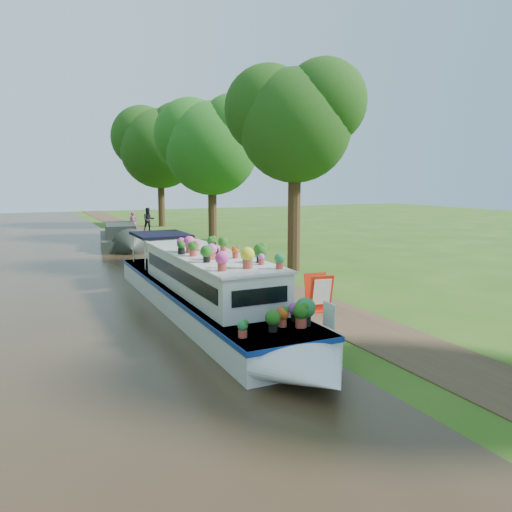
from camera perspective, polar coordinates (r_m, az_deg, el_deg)
The scene contains 12 objects.
ground at distance 17.89m, azimuth -1.52°, elevation -4.14°, with size 100.00×100.00×0.00m, color #294C13.
canal_water at distance 16.46m, azimuth -21.08°, elevation -5.84°, with size 10.00×100.00×0.02m, color black.
towpath at distance 18.39m, azimuth 1.90°, elevation -3.73°, with size 2.20×100.00×0.03m, color #412F1E.
plant_boat at distance 14.55m, azimuth -5.52°, elevation -3.75°, with size 2.29×13.52×2.22m.
tree_near_overhang at distance 22.04m, azimuth 4.39°, elevation 15.54°, with size 5.52×5.28×8.99m.
tree_near_mid at distance 33.19m, azimuth -5.18°, elevation 12.96°, with size 6.90×6.60×9.40m.
tree_near_far at distance 43.56m, azimuth -11.00°, elevation 12.64°, with size 7.59×7.26×10.30m.
second_boat at distance 30.47m, azimuth -15.28°, elevation 2.00°, with size 2.90×7.44×1.40m.
sandwich_board at distance 15.23m, azimuth 7.20°, elevation -4.39°, with size 0.75×0.67×1.14m.
pedestrian_pink at distance 37.78m, azimuth -13.87°, elevation 3.72°, with size 0.59×0.39×1.61m, color #C7527F.
pedestrian_dark at distance 39.11m, azimuth -12.19°, elevation 4.09°, with size 0.88×0.69×1.82m, color black.
verge_plant at distance 21.20m, azimuth -5.44°, elevation -1.57°, with size 0.37×0.32×0.41m, color #336D20.
Camera 1 is at (-7.07, -15.93, 4.00)m, focal length 35.00 mm.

